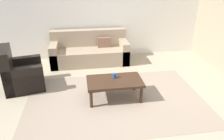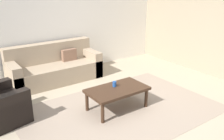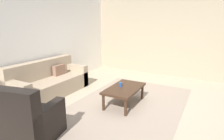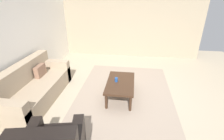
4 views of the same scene
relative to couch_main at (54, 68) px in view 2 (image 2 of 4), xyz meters
name	(u,v)px [view 2 (image 2 of 4)]	position (x,y,z in m)	size (l,w,h in m)	color
ground_plane	(120,110)	(0.38, -2.12, -0.30)	(8.00, 8.00, 0.00)	tan
rear_partition	(57,18)	(0.38, 0.48, 1.10)	(6.00, 0.12, 2.80)	silver
stone_feature_panel	(224,20)	(3.38, -2.12, 1.10)	(0.12, 5.20, 2.80)	gray
area_rug	(120,110)	(0.38, -2.12, -0.30)	(3.55, 2.33, 0.01)	gray
couch_main	(54,68)	(0.00, 0.00, 0.00)	(2.11, 0.85, 0.88)	gray
coffee_table	(117,91)	(0.38, -2.02, 0.06)	(1.10, 0.64, 0.41)	#382316
cup	(114,84)	(0.39, -1.92, 0.16)	(0.07, 0.07, 0.10)	#1E478C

